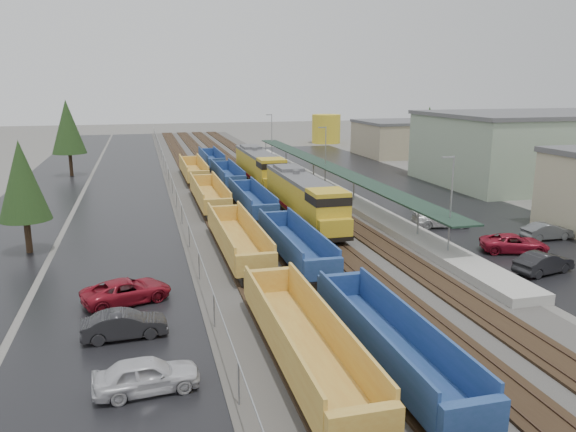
% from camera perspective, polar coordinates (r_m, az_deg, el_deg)
% --- Properties ---
extents(ground, '(360.00, 360.00, 0.00)m').
position_cam_1_polar(ground, '(24.98, 20.27, -19.47)').
color(ground, '#56544F').
rests_on(ground, ground).
extents(ballast_strip, '(20.00, 160.00, 0.08)m').
position_cam_1_polar(ballast_strip, '(79.06, -5.09, 3.67)').
color(ballast_strip, '#302D2B').
rests_on(ballast_strip, ground).
extents(trackbed, '(14.60, 160.00, 0.22)m').
position_cam_1_polar(trackbed, '(79.04, -5.09, 3.75)').
color(trackbed, black).
rests_on(trackbed, ground).
extents(west_parking_lot, '(10.00, 160.00, 0.02)m').
position_cam_1_polar(west_parking_lot, '(78.04, -16.02, 3.05)').
color(west_parking_lot, black).
rests_on(west_parking_lot, ground).
extents(west_road, '(9.00, 160.00, 0.02)m').
position_cam_1_polar(west_road, '(78.95, -23.29, 2.60)').
color(west_road, black).
rests_on(west_road, ground).
extents(east_commuter_lot, '(16.00, 100.00, 0.02)m').
position_cam_1_polar(east_commuter_lot, '(75.24, 10.67, 2.98)').
color(east_commuter_lot, black).
rests_on(east_commuter_lot, ground).
extents(station_platform, '(3.00, 80.00, 8.00)m').
position_cam_1_polar(station_platform, '(71.62, 3.79, 3.25)').
color(station_platform, '#9E9B93').
rests_on(station_platform, ground).
extents(chainlink_fence, '(0.08, 160.04, 2.02)m').
position_cam_1_polar(chainlink_fence, '(76.29, -11.98, 4.28)').
color(chainlink_fence, gray).
rests_on(chainlink_fence, ground).
extents(industrial_buildings, '(32.52, 75.30, 9.50)m').
position_cam_1_polar(industrial_buildings, '(81.09, 24.23, 5.80)').
color(industrial_buildings, tan).
rests_on(industrial_buildings, ground).
extents(distant_hills, '(301.00, 140.00, 25.20)m').
position_cam_1_polar(distant_hills, '(235.13, -0.43, 10.07)').
color(distant_hills, '#54634D').
rests_on(distant_hills, ground).
extents(tree_west_near, '(3.96, 3.96, 9.00)m').
position_cam_1_polar(tree_west_near, '(48.34, -25.40, 3.24)').
color(tree_west_near, '#332316').
rests_on(tree_west_near, ground).
extents(tree_west_far, '(4.84, 4.84, 11.00)m').
position_cam_1_polar(tree_west_far, '(87.69, -21.49, 8.42)').
color(tree_west_far, '#332316').
rests_on(tree_west_far, ground).
extents(tree_east, '(4.40, 4.40, 10.00)m').
position_cam_1_polar(tree_east, '(85.57, 14.09, 8.40)').
color(tree_east, '#332316').
rests_on(tree_east, ground).
extents(locomotive_lead, '(3.11, 20.47, 4.63)m').
position_cam_1_polar(locomotive_lead, '(54.04, 1.61, 1.84)').
color(locomotive_lead, black).
rests_on(locomotive_lead, ground).
extents(locomotive_trail, '(3.11, 20.47, 4.63)m').
position_cam_1_polar(locomotive_trail, '(74.14, -2.94, 4.96)').
color(locomotive_trail, black).
rests_on(locomotive_trail, ground).
extents(well_string_yellow, '(2.83, 90.20, 2.51)m').
position_cam_1_polar(well_string_yellow, '(44.20, -5.18, -2.45)').
color(well_string_yellow, '#C08B35').
rests_on(well_string_yellow, ground).
extents(well_string_blue, '(2.67, 100.36, 2.37)m').
position_cam_1_polar(well_string_blue, '(50.80, -1.89, -0.38)').
color(well_string_blue, navy).
rests_on(well_string_blue, ground).
extents(storage_tank, '(6.43, 6.43, 6.43)m').
position_cam_1_polar(storage_tank, '(129.06, 3.89, 8.83)').
color(storage_tank, gold).
rests_on(storage_tank, ground).
extents(parked_car_west_a, '(2.25, 4.75, 1.57)m').
position_cam_1_polar(parked_car_west_a, '(26.17, -14.17, -15.42)').
color(parked_car_west_a, silver).
rests_on(parked_car_west_a, ground).
extents(parked_car_west_b, '(1.81, 4.53, 1.47)m').
position_cam_1_polar(parked_car_west_b, '(31.47, -16.28, -10.57)').
color(parked_car_west_b, black).
rests_on(parked_car_west_b, ground).
extents(parked_car_west_c, '(4.15, 5.92, 1.50)m').
position_cam_1_polar(parked_car_west_c, '(36.16, -16.05, -7.36)').
color(parked_car_west_c, maroon).
rests_on(parked_car_west_c, ground).
extents(parked_car_east_a, '(2.68, 4.94, 1.54)m').
position_cam_1_polar(parked_car_east_a, '(43.89, 24.54, -4.37)').
color(parked_car_east_a, black).
rests_on(parked_car_east_a, ground).
extents(parked_car_east_b, '(3.99, 5.75, 1.46)m').
position_cam_1_polar(parked_car_east_b, '(48.40, 22.02, -2.61)').
color(parked_car_east_b, maroon).
rests_on(parked_car_east_b, ground).
extents(parked_car_east_c, '(3.10, 5.72, 1.57)m').
position_cam_1_polar(parked_car_east_c, '(54.80, 15.24, -0.26)').
color(parked_car_east_c, white).
rests_on(parked_car_east_c, ground).
extents(parked_car_east_e, '(1.54, 4.40, 1.45)m').
position_cam_1_polar(parked_car_east_e, '(53.47, 24.82, -1.44)').
color(parked_car_east_e, '#4E5153').
rests_on(parked_car_east_e, ground).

